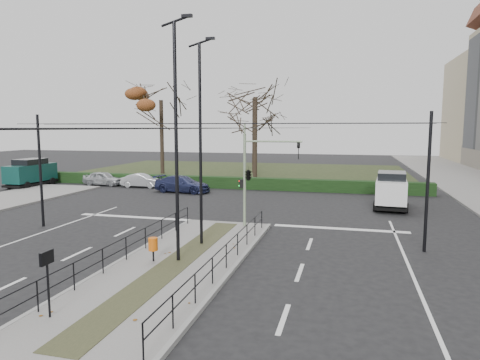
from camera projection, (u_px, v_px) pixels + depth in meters
The scene contains 19 objects.
ground at pixel (198, 249), 18.86m from camera, with size 140.00×140.00×0.00m, color black.
median_island at pixel (176, 265), 16.45m from camera, with size 4.40×15.00×0.14m, color slate.
park at pixel (242, 172), 51.10m from camera, with size 38.00×26.00×0.10m, color black.
hedge at pixel (206, 182), 38.16m from camera, with size 38.00×1.00×1.00m, color black.
median_railing at pixel (174, 242), 16.24m from camera, with size 4.14×13.24×0.92m.
catenary at pixel (209, 168), 20.00m from camera, with size 20.00×34.00×6.00m.
traffic_light at pixel (250, 173), 22.31m from camera, with size 3.31×1.86×4.84m.
litter_bin at pixel (153, 245), 16.57m from camera, with size 0.36×0.36×0.93m.
info_panel at pixel (47, 265), 11.56m from camera, with size 0.11×0.49×1.87m.
streetlamp_median_near at pixel (177, 140), 16.17m from camera, with size 0.77×0.16×9.26m.
streetlamp_median_far at pixel (201, 142), 18.60m from camera, with size 0.75×0.15×8.95m.
parked_car_first at pixel (103, 178), 39.48m from camera, with size 1.53×3.80×1.30m, color #B2B5BA.
parked_car_second at pixel (142, 181), 38.23m from camera, with size 1.28×3.67×1.21m, color #B2B5BA.
parked_car_third at pixel (182, 184), 35.28m from camera, with size 1.91×4.70×1.36m, color #21274E.
white_van at pixel (391, 189), 28.20m from camera, with size 2.39×4.67×2.41m.
green_van at pixel (31, 172), 38.62m from camera, with size 2.05×5.03×2.52m.
rust_tree at pixel (161, 100), 48.01m from camera, with size 8.23×8.23×10.89m.
bare_tree_center at pixel (254, 104), 48.68m from camera, with size 7.73×7.73×11.38m.
bare_tree_near at pixel (255, 103), 43.98m from camera, with size 6.66×6.66×11.08m.
Camera 1 is at (6.34, -17.32, 5.31)m, focal length 32.00 mm.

